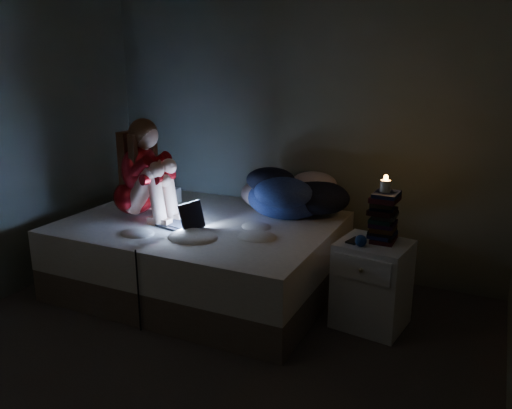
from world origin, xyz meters
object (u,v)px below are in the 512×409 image
Objects in this scene: nightstand at (372,284)px; candle at (386,184)px; bed at (202,254)px; laptop at (179,213)px; phone at (355,242)px; woman at (133,168)px.

candle reaches higher than nightstand.
nightstand is 0.71m from candle.
laptop reaches higher than bed.
nightstand is 7.72× the size of candle.
woman is at bearing -173.04° from phone.
woman reaches higher than nightstand.
woman is at bearing -166.70° from bed.
candle is at bearing 21.99° from laptop.
woman reaches higher than laptop.
laptop is at bearing -169.30° from phone.
woman is 2.05m from nightstand.
candle is at bearing 7.99° from woman.
woman is 5.81× the size of phone.
nightstand is at bearing -1.13° from bed.
laptop is at bearing -107.40° from bed.
laptop reaches higher than nightstand.
phone is (1.34, 0.12, -0.06)m from laptop.
laptop is 1.52m from nightstand.
bed is 26.01× the size of candle.
woman is at bearing -176.04° from laptop.
candle is at bearing 41.77° from phone.
nightstand is at bearing 6.36° from woman.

